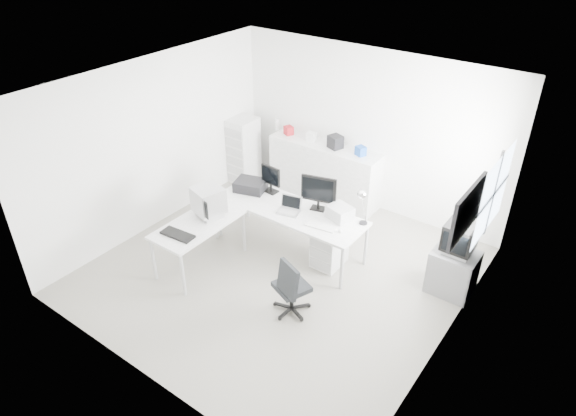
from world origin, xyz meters
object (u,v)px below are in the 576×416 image
Objects in this scene: crt_tv at (460,239)px; sideboard at (324,171)px; side_desk at (200,244)px; tv_cabinet at (453,272)px; drawer_pedestal at (329,247)px; crt_monitor at (209,203)px; main_desk at (290,229)px; lcd_monitor_large at (319,193)px; filing_cabinet at (244,150)px; lcd_monitor_small at (271,179)px; laser_printer at (340,213)px; inkjet_printer at (250,185)px; office_chair at (292,284)px; laptop at (288,207)px.

sideboard is at bearing 157.62° from crt_tv.
tv_cabinet is (3.27, 1.63, -0.05)m from side_desk.
crt_monitor reaches higher than drawer_pedestal.
drawer_pedestal is at bearing 4.09° from main_desk.
drawer_pedestal is 1.07× the size of lcd_monitor_large.
side_desk is at bearing -63.61° from filing_cabinet.
laser_printer is at bearing 3.05° from lcd_monitor_small.
filing_cabinet is (-2.08, 1.37, 0.26)m from main_desk.
side_desk is 3.26× the size of crt_monitor.
inkjet_printer is 0.52× the size of office_chair.
filing_cabinet reaches higher than office_chair.
sideboard is (-1.21, 1.49, -0.32)m from laser_printer.
laptop is 0.25× the size of filing_cabinet.
laptop is 0.77m from laser_printer.
main_desk is at bearing -167.77° from crt_tv.
drawer_pedestal is 0.47× the size of filing_cabinet.
laptop is 0.65× the size of crt_tv.
crt_tv reaches higher than inkjet_printer.
laptop is (-0.30, -0.35, -0.18)m from lcd_monitor_large.
drawer_pedestal is 1.20m from office_chair.
crt_monitor is 2.56m from filing_cabinet.
office_chair is 3.85m from filing_cabinet.
filing_cabinet is (-4.50, 0.84, -0.25)m from crt_tv.
crt_monitor is at bearing -130.44° from laser_printer.
laser_printer reaches higher than main_desk.
lcd_monitor_large is (0.35, 0.25, 0.66)m from main_desk.
main_desk is at bearing -175.91° from drawer_pedestal.
main_desk is 1.41m from office_chair.
lcd_monitor_small is 0.36× the size of filing_cabinet.
crt_tv is at bearing 38.98° from crt_monitor.
filing_cabinet reaches higher than laser_printer.
crt_monitor is 1.79m from office_chair.
laser_printer is at bearing -169.65° from crt_tv.
lcd_monitor_small is 0.69× the size of tv_cabinet.
main_desk is 1.39m from side_desk.
laser_printer is (1.60, 0.12, 0.01)m from inkjet_printer.
lcd_monitor_large reaches higher than crt_monitor.
tv_cabinet is (2.37, 0.63, -0.52)m from laptop.
side_desk is at bearing -144.82° from laptop.
crt_tv is (1.58, 1.65, 0.43)m from office_chair.
filing_cabinet reaches higher than main_desk.
crt_monitor is at bearing -167.62° from office_chair.
crt_monitor is at bearing -153.00° from lcd_monitor_large.
drawer_pedestal is 1.76× the size of laser_printer.
lcd_monitor_large is 2.70m from filing_cabinet.
main_desk is 0.97m from inkjet_printer.
side_desk is 2.84m from sideboard.
inkjet_printer is 3.30m from crt_tv.
crt_monitor is (0.00, -0.95, 0.13)m from inkjet_printer.
lcd_monitor_small reaches higher than office_chair.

